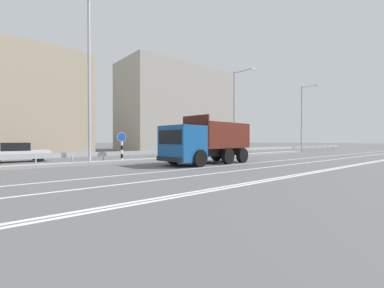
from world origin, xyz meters
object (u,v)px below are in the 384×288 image
at_px(dump_truck, 199,145).
at_px(parked_car_3, 16,152).
at_px(street_lamp_1, 90,73).
at_px(street_lamp_2, 236,109).
at_px(street_lamp_3, 303,115).
at_px(median_road_sign, 122,147).

height_order(dump_truck, parked_car_3, dump_truck).
distance_m(street_lamp_1, street_lamp_2, 14.43).
distance_m(dump_truck, parked_car_3, 13.42).
bearing_deg(parked_car_3, street_lamp_2, 72.32).
distance_m(street_lamp_2, street_lamp_3, 14.41).
bearing_deg(street_lamp_1, street_lamp_3, 0.46).
distance_m(median_road_sign, parked_car_3, 7.82).
bearing_deg(dump_truck, street_lamp_1, 48.32).
bearing_deg(median_road_sign, street_lamp_1, -172.65).
height_order(street_lamp_3, parked_car_3, street_lamp_3).
bearing_deg(parked_car_3, street_lamp_3, 80.35).
height_order(street_lamp_1, parked_car_3, street_lamp_1).
bearing_deg(dump_truck, street_lamp_2, -67.65).
distance_m(dump_truck, median_road_sign, 5.67).
xyz_separation_m(dump_truck, parked_car_3, (-9.02, 9.92, -0.55)).
distance_m(street_lamp_2, parked_car_3, 19.15).
xyz_separation_m(street_lamp_2, parked_car_3, (-17.84, 5.60, -4.09)).
bearing_deg(street_lamp_2, dump_truck, -153.95).
height_order(street_lamp_2, street_lamp_3, street_lamp_3).
bearing_deg(median_road_sign, street_lamp_2, -1.53).
bearing_deg(street_lamp_1, parked_car_3, 121.81).
height_order(dump_truck, street_lamp_1, street_lamp_1).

